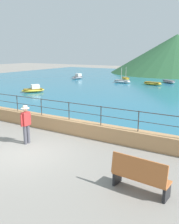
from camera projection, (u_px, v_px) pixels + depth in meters
name	position (u px, v px, depth m)	size (l,w,h in m)	color
ground_plane	(23.00, 153.00, 10.35)	(120.00, 120.00, 0.00)	gray
promenade_wall	(69.00, 126.00, 12.93)	(20.00, 0.56, 0.70)	tan
railing	(69.00, 107.00, 12.70)	(18.44, 0.04, 0.90)	#383330
lake_water	(175.00, 84.00, 31.78)	(64.00, 44.32, 0.06)	#236B89
hill_main	(176.00, 54.00, 47.47)	(24.47, 24.47, 7.14)	#285633
bench_far	(140.00, 175.00, 7.36)	(1.74, 0.68, 1.13)	#B76633
person_walking	(26.00, 123.00, 11.25)	(0.38, 0.57, 1.75)	#4C4C56
boat_0	(152.00, 83.00, 30.89)	(2.38, 1.12, 0.36)	gold
boat_2	(126.00, 78.00, 36.39)	(2.07, 2.39, 1.82)	gold
boat_4	(169.00, 81.00, 32.78)	(2.34, 2.16, 0.36)	gray
boat_5	(122.00, 81.00, 32.92)	(2.33, 0.98, 1.94)	white
boat_6	(33.00, 89.00, 25.42)	(2.03, 2.41, 0.76)	gold
boat_7	(78.00, 77.00, 37.78)	(1.08, 2.36, 0.76)	gray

